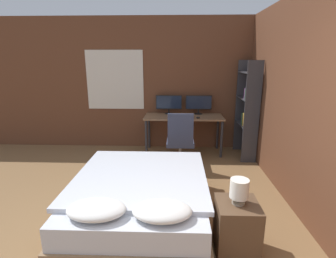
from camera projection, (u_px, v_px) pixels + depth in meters
wall_back at (166, 85)px, 5.47m from camera, size 12.00×0.08×2.70m
wall_side_right at (306, 105)px, 3.07m from camera, size 0.06×12.00×2.70m
bed at (140, 198)px, 3.13m from camera, size 1.56×1.90×0.59m
nightstand at (236, 228)px, 2.55m from camera, size 0.40×0.41×0.54m
bedside_lamp at (239, 189)px, 2.44m from camera, size 0.18×0.18×0.25m
desk at (184, 121)px, 5.26m from camera, size 1.56×0.63×0.76m
monitor_left at (169, 103)px, 5.40m from camera, size 0.54×0.16×0.39m
monitor_right at (199, 103)px, 5.37m from camera, size 0.54×0.16×0.39m
keyboard at (184, 118)px, 5.03m from camera, size 0.36×0.13×0.02m
computer_mouse at (198, 118)px, 5.02m from camera, size 0.07×0.05×0.04m
office_chair at (180, 145)px, 4.67m from camera, size 0.52×0.52×0.99m
bookshelf at (248, 107)px, 4.92m from camera, size 0.27×0.74×1.85m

